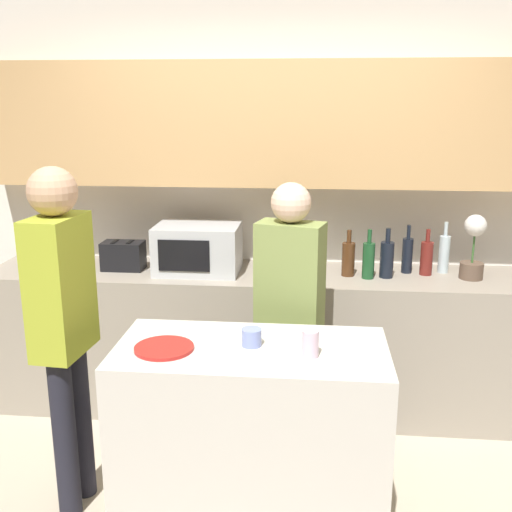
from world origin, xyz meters
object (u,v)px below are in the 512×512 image
at_px(cup_0, 310,343).
at_px(bottle_2, 387,259).
at_px(microwave, 198,248).
at_px(cup_1, 250,337).
at_px(bottle_4, 427,257).
at_px(bottle_3, 407,255).
at_px(person_center, 63,314).
at_px(bottle_5, 444,253).
at_px(bottle_0, 348,258).
at_px(toaster, 123,256).
at_px(potted_plant, 473,247).
at_px(bottle_1, 368,260).
at_px(person_left, 290,304).
at_px(plate_on_island, 164,348).

bearing_deg(cup_0, bottle_2, 69.61).
xyz_separation_m(microwave, cup_1, (0.45, -1.15, -0.11)).
relative_size(bottle_2, cup_0, 2.62).
xyz_separation_m(bottle_2, bottle_4, (0.25, 0.08, -0.01)).
distance_m(bottle_3, person_center, 2.10).
bearing_deg(microwave, bottle_2, -0.95).
relative_size(microwave, bottle_5, 1.61).
height_order(bottle_0, bottle_3, bottle_3).
bearing_deg(bottle_2, person_center, -146.29).
relative_size(toaster, cup_1, 2.93).
relative_size(bottle_5, cup_1, 3.64).
bearing_deg(potted_plant, bottle_1, -175.20).
bearing_deg(cup_1, person_center, 176.01).
relative_size(bottle_0, person_center, 0.17).
distance_m(cup_0, person_left, 0.64).
height_order(bottle_3, plate_on_island, bottle_3).
xyz_separation_m(bottle_1, bottle_5, (0.48, 0.18, 0.01)).
relative_size(bottle_3, bottle_4, 1.06).
relative_size(bottle_2, person_left, 0.20).
distance_m(microwave, toaster, 0.49).
bearing_deg(plate_on_island, cup_0, -0.80).
xyz_separation_m(microwave, potted_plant, (1.68, 0.00, 0.05)).
relative_size(potted_plant, bottle_3, 1.29).
bearing_deg(toaster, bottle_2, -0.73).
bearing_deg(potted_plant, bottle_5, 138.30).
bearing_deg(plate_on_island, bottle_5, 42.95).
height_order(microwave, bottle_5, bottle_5).
height_order(bottle_0, bottle_2, bottle_2).
height_order(toaster, bottle_3, bottle_3).
distance_m(cup_1, person_center, 0.89).
bearing_deg(person_center, bottle_5, 126.65).
distance_m(bottle_5, cup_0, 1.60).
bearing_deg(bottle_1, plate_on_island, -129.61).
xyz_separation_m(cup_0, cup_1, (-0.26, 0.09, -0.02)).
distance_m(toaster, potted_plant, 2.17).
bearing_deg(bottle_0, bottle_1, -21.23).
relative_size(bottle_0, bottle_5, 0.89).
xyz_separation_m(bottle_0, bottle_2, (0.23, -0.01, 0.01)).
xyz_separation_m(toaster, bottle_5, (2.03, 0.13, 0.03)).
bearing_deg(bottle_4, microwave, -177.48).
bearing_deg(person_left, bottle_5, -126.97).
bearing_deg(person_center, microwave, 163.48).
xyz_separation_m(toaster, cup_0, (1.20, -1.24, -0.03)).
xyz_separation_m(potted_plant, cup_0, (-0.96, -1.24, -0.14)).
bearing_deg(bottle_5, cup_1, -130.44).
height_order(bottle_1, person_left, person_left).
height_order(toaster, person_center, person_center).
height_order(microwave, bottle_1, bottle_1).
bearing_deg(cup_0, cup_1, 161.10).
relative_size(potted_plant, person_left, 0.25).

